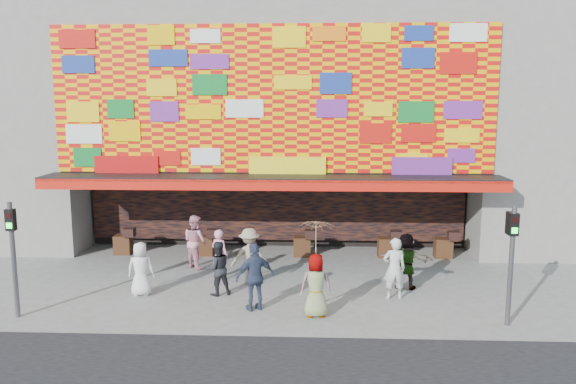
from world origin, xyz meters
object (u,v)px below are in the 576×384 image
signal_right (512,252)px  ped_e (255,277)px  ped_c (218,268)px  ped_f (406,261)px  ped_a (141,269)px  ped_b (220,254)px  ped_d (249,256)px  parasol (316,236)px  ped_g (316,285)px  ped_i (195,241)px  ped_h (394,268)px  signal_left (13,247)px

signal_right → ped_e: 6.46m
ped_c → ped_f: bearing=162.6°
ped_a → ped_b: (2.00, 1.56, 0.02)m
signal_right → ped_d: (-6.74, 2.90, -1.00)m
ped_c → ped_f: 5.51m
ped_a → ped_e: 3.52m
ped_f → parasol: (-2.66, -2.33, 1.28)m
ped_a → ped_e: bearing=159.4°
parasol → ped_g: bearing=0.0°
ped_d → ped_i: (-1.99, 1.64, 0.03)m
ped_f → ped_g: ped_f is taller
ped_d → ped_g: 3.22m
ped_h → parasol: 2.91m
ped_i → parasol: bearing=177.0°
ped_d → ped_f: size_ratio=1.03×
ped_b → ped_d: size_ratio=0.92×
ped_h → ped_i: bearing=-27.4°
ped_e → ped_i: bearing=-84.4°
signal_left → ped_a: size_ratio=1.94×
ped_e → ped_i: (-2.38, 3.78, -0.02)m
ped_b → ped_c: bearing=125.0°
parasol → ped_c: bearing=151.3°
ped_h → signal_right: bearing=141.0°
ped_a → parasol: 5.34m
signal_right → ped_a: signal_right is taller
ped_e → ped_g: (1.60, -0.39, -0.08)m
ped_c → ped_e: size_ratio=0.86×
ped_b → ped_f: 5.67m
parasol → signal_left: bearing=-177.3°
ped_b → ped_c: size_ratio=1.01×
signal_left → ped_i: size_ratio=1.69×
ped_f → ped_a: bearing=22.2°
ped_g → ped_h: 2.63m
ped_a → ped_c: bearing=179.5°
ped_c → parasol: (2.79, -1.53, 1.33)m
ped_e → ped_g: 1.65m
signal_right → ped_h: signal_right is taller
ped_c → ped_i: (-1.19, 2.65, 0.11)m
ped_c → signal_right: bearing=140.1°
signal_left → ped_f: signal_left is taller
ped_c → ped_f: (5.45, 0.80, 0.05)m
signal_left → ped_d: (5.66, 2.90, -1.00)m
ped_e → ped_c: bearing=-70.2°
ped_c → ped_d: size_ratio=0.91×
signal_left → signal_right: 12.40m
signal_right → ped_f: bearing=127.8°
ped_f → signal_right: bearing=143.0°
ped_b → ped_g: (2.97, -2.96, 0.03)m
ped_f → parasol: parasol is taller
ped_a → ped_h: (7.17, 0.05, 0.10)m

